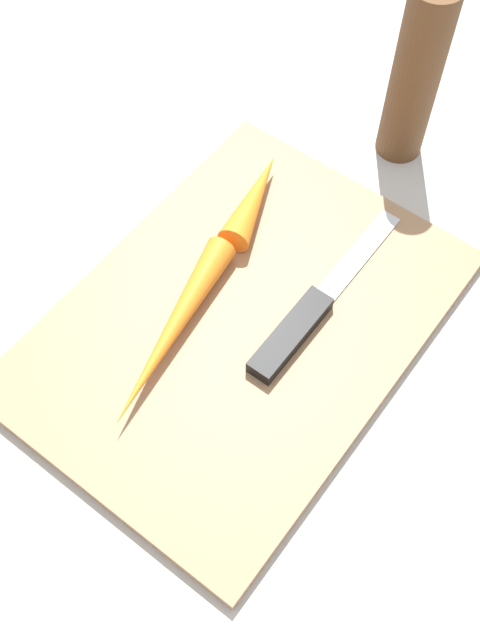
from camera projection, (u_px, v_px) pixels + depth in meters
name	position (u px, v px, depth m)	size (l,w,h in m)	color
ground_plane	(240.00, 327.00, 0.63)	(1.40, 1.40, 0.00)	#ADA8A0
cutting_board	(240.00, 324.00, 0.62)	(0.36, 0.26, 0.01)	#99704C
knife	(300.00, 323.00, 0.61)	(0.20, 0.02, 0.01)	#B7B7BC
carrot_long	(172.00, 331.00, 0.60)	(0.03, 0.03, 0.18)	orange
carrot_short	(254.00, 198.00, 0.67)	(0.03, 0.03, 0.10)	orange
pepper_grinder	(411.00, 74.00, 0.66)	(0.04, 0.04, 0.17)	brown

